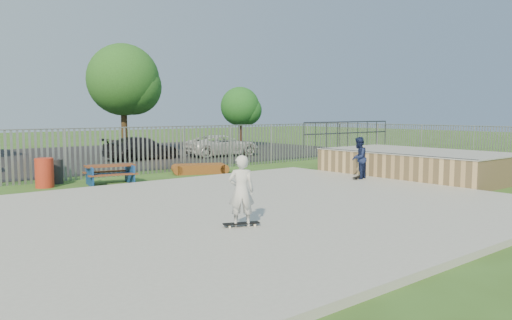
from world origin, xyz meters
TOP-DOWN VIEW (x-y plane):
  - ground at (0.00, 0.00)m, footprint 120.00×120.00m
  - concrete_slab at (0.00, 0.00)m, footprint 15.00×12.00m
  - quarter_pipe at (9.50, 1.04)m, footprint 5.50×7.05m
  - fence at (1.00, 4.59)m, footprint 26.04×16.02m
  - picnic_table at (-0.71, 7.01)m, footprint 1.95×1.71m
  - funbox at (3.64, 7.75)m, footprint 2.21×1.71m
  - trash_bin_red at (-2.77, 7.76)m, footprint 0.62×0.62m
  - trash_bin_grey at (-2.15, 8.52)m, footprint 0.53×0.53m
  - parking_lot at (0.00, 19.00)m, footprint 40.00×18.00m
  - car_dark at (4.54, 14.98)m, footprint 4.38×1.93m
  - car_white at (9.27, 14.00)m, footprint 4.71×2.54m
  - tree_mid at (5.40, 19.09)m, footprint 4.43×4.43m
  - tree_right at (15.14, 19.91)m, footprint 2.94×2.94m
  - skateboard_a at (6.64, 1.60)m, footprint 0.82×0.45m
  - skateboard_b at (-1.49, -1.81)m, footprint 0.82×0.49m
  - skater_navy at (6.64, 1.60)m, footprint 0.91×0.80m
  - skater_white at (-1.49, -1.81)m, footprint 0.68×0.62m

SIDE VIEW (x-z plane):
  - ground at x=0.00m, z-range 0.00..0.00m
  - parking_lot at x=0.00m, z-range 0.00..0.02m
  - concrete_slab at x=0.00m, z-range 0.00..0.15m
  - skateboard_a at x=6.64m, z-range 0.15..0.23m
  - skateboard_b at x=-1.49m, z-range 0.15..0.23m
  - funbox at x=3.64m, z-range 0.00..0.40m
  - picnic_table at x=-0.71m, z-range 0.01..0.73m
  - trash_bin_grey at x=-2.15m, z-range 0.00..0.89m
  - trash_bin_red at x=-2.77m, z-range 0.00..1.03m
  - quarter_pipe at x=9.50m, z-range -0.54..1.65m
  - car_dark at x=4.54m, z-range 0.02..1.27m
  - car_white at x=9.27m, z-range 0.02..1.28m
  - skater_navy at x=6.64m, z-range 0.15..1.70m
  - skater_white at x=-1.49m, z-range 0.15..1.70m
  - fence at x=1.00m, z-range 0.00..2.00m
  - tree_right at x=15.14m, z-range 0.78..5.32m
  - tree_mid at x=5.40m, z-range 1.19..8.03m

